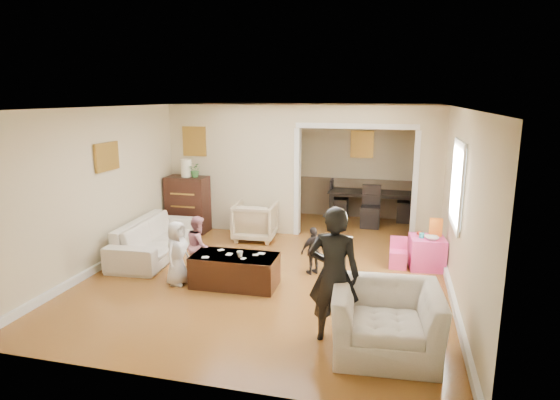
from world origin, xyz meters
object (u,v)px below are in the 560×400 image
(sofa, at_px, (156,238))
(play_table, at_px, (427,253))
(table_lamp, at_px, (186,168))
(dresser, at_px, (188,204))
(adult_person, at_px, (334,275))
(coffee_table, at_px, (235,270))
(child_kneel_a, at_px, (177,253))
(cyan_cup, at_px, (422,235))
(child_toddler, at_px, (314,251))
(dining_table, at_px, (372,205))
(armchair_back, at_px, (255,221))
(child_kneel_b, at_px, (199,245))
(coffee_cup, at_px, (240,254))
(armchair_front, at_px, (386,321))

(sofa, relative_size, play_table, 4.01)
(table_lamp, xyz_separation_m, play_table, (4.71, -1.04, -1.07))
(dresser, height_order, adult_person, adult_person)
(coffee_table, height_order, play_table, play_table)
(child_kneel_a, bearing_deg, cyan_cup, -57.73)
(dresser, relative_size, child_toddler, 1.50)
(cyan_cup, bearing_deg, child_kneel_a, -156.35)
(dining_table, bearing_deg, armchair_back, -136.55)
(table_lamp, distance_m, adult_person, 5.16)
(dining_table, relative_size, child_toddler, 2.52)
(armchair_back, distance_m, child_kneel_b, 2.00)
(child_kneel_b, distance_m, child_toddler, 1.81)
(table_lamp, distance_m, coffee_table, 3.32)
(armchair_back, xyz_separation_m, table_lamp, (-1.53, 0.22, 0.96))
(adult_person, bearing_deg, dresser, -47.09)
(coffee_table, relative_size, dining_table, 0.65)
(coffee_table, bearing_deg, armchair_back, 99.40)
(dining_table, height_order, adult_person, adult_person)
(dresser, bearing_deg, dining_table, 27.02)
(armchair_back, relative_size, dining_table, 0.42)
(dresser, relative_size, coffee_table, 0.92)
(child_kneel_b, bearing_deg, table_lamp, 7.39)
(coffee_cup, distance_m, cyan_cup, 2.98)
(dining_table, xyz_separation_m, adult_person, (-0.13, -5.59, 0.46))
(sofa, distance_m, child_toddler, 2.86)
(table_lamp, height_order, play_table, table_lamp)
(coffee_cup, bearing_deg, cyan_cup, 29.22)
(adult_person, bearing_deg, child_kneel_a, -24.13)
(armchair_back, distance_m, adult_person, 4.06)
(child_kneel_a, bearing_deg, dining_table, -21.42)
(adult_person, distance_m, child_kneel_b, 2.80)
(sofa, distance_m, coffee_table, 2.04)
(coffee_table, height_order, child_kneel_b, child_kneel_b)
(cyan_cup, bearing_deg, armchair_front, -99.77)
(coffee_cup, bearing_deg, dresser, 128.24)
(armchair_front, bearing_deg, child_kneel_b, 145.89)
(child_kneel_b, bearing_deg, coffee_cup, -135.01)
(play_table, xyz_separation_m, adult_person, (-1.18, -2.69, 0.54))
(play_table, distance_m, cyan_cup, 0.32)
(armchair_back, height_order, table_lamp, table_lamp)
(armchair_back, relative_size, armchair_front, 0.70)
(play_table, xyz_separation_m, child_kneel_a, (-3.65, -1.61, 0.22))
(armchair_back, xyz_separation_m, child_kneel_b, (-0.32, -1.98, 0.10))
(armchair_front, height_order, coffee_table, armchair_front)
(adult_person, bearing_deg, child_kneel_b, -33.90)
(play_table, height_order, child_kneel_a, child_kneel_a)
(adult_person, xyz_separation_m, child_toddler, (-0.57, 1.98, -0.42))
(armchair_front, height_order, child_toddler, child_toddler)
(sofa, height_order, dresser, dresser)
(dresser, xyz_separation_m, table_lamp, (0.00, 0.00, 0.76))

